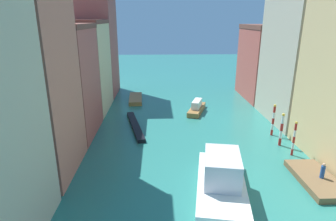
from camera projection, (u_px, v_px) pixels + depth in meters
The scene contains 16 objects.
ground_plane at pixel (186, 120), 39.89m from camera, with size 154.00×154.00×0.00m, color #28756B.
building_left_1 at pixel (23, 69), 23.72m from camera, with size 7.23×8.67×19.34m.
building_left_2 at pixel (62, 82), 33.32m from camera, with size 7.23×9.43×13.24m.
building_left_3 at pixel (83, 67), 42.59m from camera, with size 7.23×10.10×13.61m.
building_left_4 at pixel (94, 35), 50.57m from camera, with size 7.23×9.39×21.87m.
building_right_2 at pixel (302, 51), 37.25m from camera, with size 7.23×11.77×19.32m.
building_right_3 at pixel (266, 62), 49.65m from camera, with size 7.23×11.73×12.79m.
waterfront_dock at pixel (316, 179), 24.72m from camera, with size 3.03×6.31×0.56m.
person_on_dock at pixel (323, 171), 24.25m from camera, with size 0.36×0.36×1.40m.
mooring_pole_0 at pixel (294, 138), 29.11m from camera, with size 0.27×0.27×3.79m.
mooring_pole_1 at pixel (282, 129), 31.41m from camera, with size 0.34×0.34×3.86m.
mooring_pole_2 at pixel (273, 120), 34.21m from camera, with size 0.31×0.31×3.97m.
vaporetto_white at pixel (221, 180), 22.77m from camera, with size 5.40×10.05×3.54m.
gondola_black at pixel (135, 126), 37.21m from camera, with size 3.18×10.38×0.47m.
motorboat_0 at pixel (136, 99), 49.39m from camera, with size 2.51×6.88×0.66m.
motorboat_1 at pixel (197, 108), 43.27m from camera, with size 3.66×6.53×1.87m.
Camera 1 is at (-3.97, -12.85, 13.74)m, focal length 30.03 mm.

